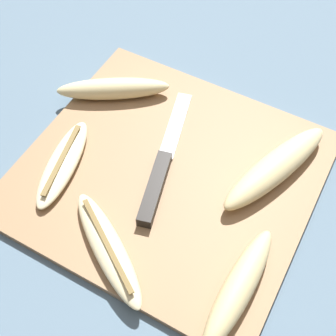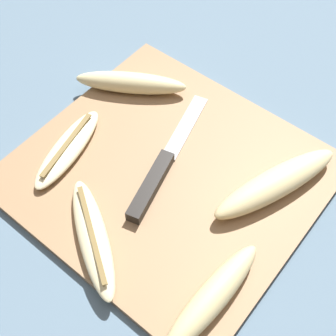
% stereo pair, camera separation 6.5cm
% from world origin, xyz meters
% --- Properties ---
extents(ground_plane, '(4.00, 4.00, 0.00)m').
position_xyz_m(ground_plane, '(0.00, 0.00, 0.00)').
color(ground_plane, slate).
extents(cutting_board, '(0.40, 0.37, 0.01)m').
position_xyz_m(cutting_board, '(0.00, 0.00, 0.01)').
color(cutting_board, '#997551').
rests_on(cutting_board, ground_plane).
extents(knife, '(0.08, 0.24, 0.02)m').
position_xyz_m(knife, '(-0.01, -0.02, 0.02)').
color(knife, black).
rests_on(knife, cutting_board).
extents(banana_ripe_center, '(0.11, 0.20, 0.04)m').
position_xyz_m(banana_ripe_center, '(0.13, 0.07, 0.03)').
color(banana_ripe_center, beige).
rests_on(banana_ripe_center, cutting_board).
extents(banana_mellow_near, '(0.04, 0.17, 0.04)m').
position_xyz_m(banana_mellow_near, '(0.16, -0.11, 0.03)').
color(banana_mellow_near, beige).
rests_on(banana_mellow_near, cutting_board).
extents(banana_soft_right, '(0.17, 0.12, 0.03)m').
position_xyz_m(banana_soft_right, '(-0.14, 0.09, 0.03)').
color(banana_soft_right, beige).
rests_on(banana_soft_right, cutting_board).
extents(banana_cream_curved, '(0.17, 0.13, 0.02)m').
position_xyz_m(banana_cream_curved, '(-0.01, -0.14, 0.02)').
color(banana_cream_curved, beige).
rests_on(banana_cream_curved, cutting_board).
extents(banana_pale_long, '(0.07, 0.16, 0.02)m').
position_xyz_m(banana_pale_long, '(-0.13, -0.06, 0.02)').
color(banana_pale_long, beige).
rests_on(banana_pale_long, cutting_board).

